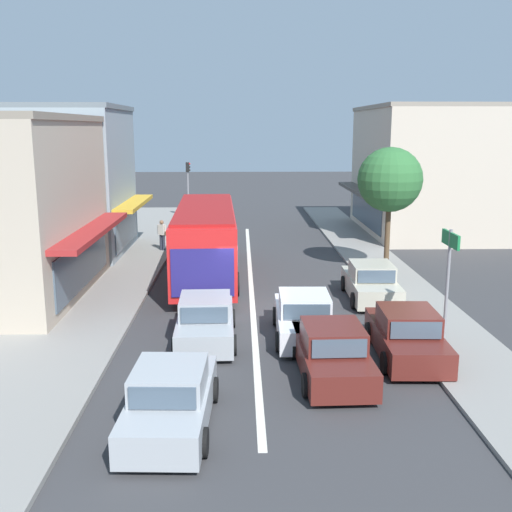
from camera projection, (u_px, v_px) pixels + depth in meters
ground_plane at (253, 310)px, 22.20m from camera, size 140.00×140.00×0.00m
lane_centre_line at (251, 282)px, 26.11m from camera, size 0.20×28.00×0.01m
sidewalk_left at (104, 271)px, 27.88m from camera, size 5.20×44.00×0.14m
kerb_right at (381, 269)px, 28.21m from camera, size 2.80×44.00×0.12m
shopfront_mid_block at (53, 181)px, 31.15m from camera, size 8.41×7.23×7.73m
building_right_far at (429, 170)px, 37.68m from camera, size 8.90×10.89×7.95m
city_bus at (205, 237)px, 26.48m from camera, size 3.02×10.94×3.23m
sedan_queue_far_back at (332, 353)px, 16.16m from camera, size 1.98×4.24×1.47m
sedan_behind_bus_near at (304, 318)px, 19.14m from camera, size 1.97×4.24×1.47m
sedan_behind_bus_mid at (171, 399)px, 13.40m from camera, size 2.03×4.27×1.47m
sedan_queue_gap_filler at (206, 321)px, 18.83m from camera, size 1.98×4.24×1.47m
parked_sedan_kerb_front at (407, 335)px, 17.51m from camera, size 2.01×4.26×1.47m
parked_sedan_kerb_second at (371, 283)px, 23.41m from camera, size 1.98×4.24×1.47m
traffic_light_downstreet at (188, 181)px, 42.72m from camera, size 0.32×0.24×4.20m
directional_road_sign at (449, 259)px, 18.29m from camera, size 0.10×1.40×3.60m
street_tree_right at (390, 180)px, 26.92m from camera, size 2.92×2.92×5.78m
pedestrian_with_handbag_near at (162, 233)px, 32.05m from camera, size 0.63×0.46×1.63m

